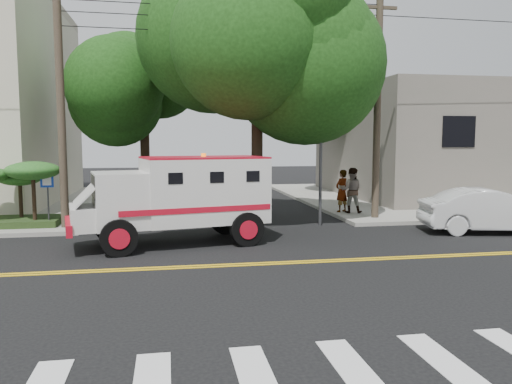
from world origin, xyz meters
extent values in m
plane|color=black|center=(0.00, 0.00, 0.00)|extent=(100.00, 100.00, 0.00)
cube|color=gray|center=(13.50, 13.50, 0.07)|extent=(17.00, 17.00, 0.15)
cube|color=#676358|center=(15.00, 14.00, 3.15)|extent=(14.00, 12.00, 6.00)
cylinder|color=#382D23|center=(-5.60, 6.00, 4.50)|extent=(0.28, 0.28, 9.00)
cylinder|color=#382D23|center=(6.30, 6.20, 4.50)|extent=(0.28, 0.28, 9.00)
cylinder|color=black|center=(1.50, 6.50, 3.50)|extent=(0.44, 0.44, 7.00)
sphere|color=#15360E|center=(1.50, 6.50, 7.00)|extent=(5.32, 5.32, 5.32)
sphere|color=#15360E|center=(2.64, 5.74, 7.57)|extent=(4.56, 4.56, 4.56)
cylinder|color=black|center=(-3.00, 12.00, 2.80)|extent=(0.44, 0.44, 5.60)
sphere|color=#15360E|center=(-3.00, 12.00, 5.60)|extent=(3.92, 3.92, 3.92)
sphere|color=#15360E|center=(-2.16, 11.44, 6.02)|extent=(3.36, 3.36, 3.36)
cylinder|color=black|center=(8.50, 16.00, 2.97)|extent=(0.44, 0.44, 5.95)
sphere|color=#15360E|center=(8.50, 16.00, 5.95)|extent=(4.20, 4.20, 4.20)
sphere|color=#15360E|center=(9.40, 15.40, 6.40)|extent=(3.60, 3.60, 3.60)
cylinder|color=#3F3F42|center=(3.80, 5.60, 1.80)|extent=(0.12, 0.12, 3.60)
imported|color=#3F3F42|center=(3.80, 5.60, 3.15)|extent=(0.15, 0.18, 0.90)
cylinder|color=#3F3F42|center=(-6.20, 6.20, 1.00)|extent=(0.06, 0.06, 2.00)
cube|color=#0C33A5|center=(-6.20, 6.14, 1.80)|extent=(0.45, 0.03, 0.45)
cube|color=#1E3314|center=(-7.50, 6.80, 0.27)|extent=(3.20, 2.00, 0.24)
cylinder|color=black|center=(-7.40, 7.20, 1.07)|extent=(0.14, 0.14, 1.36)
ellipsoid|color=#174D1A|center=(-7.40, 7.20, 1.83)|extent=(1.55, 1.55, 0.54)
cylinder|color=black|center=(-6.70, 6.30, 1.23)|extent=(0.14, 0.14, 1.68)
ellipsoid|color=#174D1A|center=(-6.70, 6.30, 2.17)|extent=(1.91, 1.91, 0.66)
cube|color=silver|center=(-0.82, 3.16, 1.67)|extent=(4.10, 2.90, 2.01)
cube|color=silver|center=(-3.35, 2.64, 1.48)|extent=(1.92, 2.37, 1.63)
cube|color=black|center=(-4.08, 2.49, 1.91)|extent=(0.38, 1.61, 0.67)
cube|color=silver|center=(-4.33, 2.44, 1.00)|extent=(1.23, 2.05, 0.67)
cube|color=#B50D20|center=(-4.80, 2.35, 0.77)|extent=(0.58, 2.05, 0.33)
cube|color=#B50D20|center=(-0.82, 3.16, 2.71)|extent=(4.10, 2.90, 0.06)
cylinder|color=black|center=(-3.32, 1.55, 0.53)|extent=(1.09, 0.51, 1.05)
cylinder|color=black|center=(-3.75, 3.65, 0.53)|extent=(1.09, 0.51, 1.05)
cylinder|color=black|center=(0.43, 2.31, 0.53)|extent=(1.09, 0.51, 1.05)
cylinder|color=black|center=(0.00, 4.42, 0.53)|extent=(1.09, 0.51, 1.05)
imported|color=silver|center=(9.25, 3.05, 0.78)|extent=(4.96, 2.55, 1.56)
imported|color=gray|center=(5.50, 7.92, 1.07)|extent=(0.80, 0.71, 1.84)
imported|color=gray|center=(5.83, 7.62, 1.12)|extent=(1.17, 1.07, 1.94)
camera|label=1|loc=(-1.94, -12.65, 3.22)|focal=35.00mm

